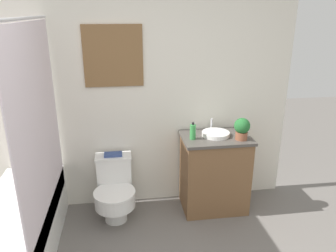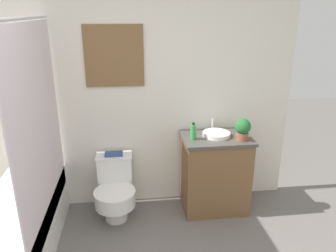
{
  "view_description": "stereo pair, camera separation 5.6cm",
  "coord_description": "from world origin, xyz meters",
  "px_view_note": "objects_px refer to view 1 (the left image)",
  "views": [
    {
      "loc": [
        -0.04,
        -1.2,
        2.02
      ],
      "look_at": [
        0.37,
        1.58,
        1.03
      ],
      "focal_mm": 35.0,
      "sensor_mm": 36.0,
      "label": 1
    },
    {
      "loc": [
        0.02,
        -1.21,
        2.02
      ],
      "look_at": [
        0.37,
        1.58,
        1.03
      ],
      "focal_mm": 35.0,
      "sensor_mm": 36.0,
      "label": 2
    }
  ],
  "objects_px": {
    "toilet": "(115,189)",
    "sink": "(216,134)",
    "book_on_tank": "(113,154)",
    "potted_plant": "(242,128)",
    "soap_bottle": "(193,132)"
  },
  "relations": [
    {
      "from": "soap_bottle",
      "to": "potted_plant",
      "type": "xyz_separation_m",
      "value": [
        0.47,
        -0.08,
        0.04
      ]
    },
    {
      "from": "potted_plant",
      "to": "sink",
      "type": "bearing_deg",
      "value": 148.68
    },
    {
      "from": "soap_bottle",
      "to": "book_on_tank",
      "type": "distance_m",
      "value": 0.84
    },
    {
      "from": "sink",
      "to": "toilet",
      "type": "bearing_deg",
      "value": -177.29
    },
    {
      "from": "sink",
      "to": "soap_bottle",
      "type": "distance_m",
      "value": 0.26
    },
    {
      "from": "sink",
      "to": "soap_bottle",
      "type": "xyz_separation_m",
      "value": [
        -0.25,
        -0.06,
        0.06
      ]
    },
    {
      "from": "toilet",
      "to": "sink",
      "type": "bearing_deg",
      "value": 2.71
    },
    {
      "from": "toilet",
      "to": "potted_plant",
      "type": "relative_size",
      "value": 2.85
    },
    {
      "from": "potted_plant",
      "to": "book_on_tank",
      "type": "height_order",
      "value": "potted_plant"
    },
    {
      "from": "toilet",
      "to": "sink",
      "type": "xyz_separation_m",
      "value": [
        1.04,
        0.05,
        0.53
      ]
    },
    {
      "from": "toilet",
      "to": "sink",
      "type": "distance_m",
      "value": 1.17
    },
    {
      "from": "toilet",
      "to": "sink",
      "type": "relative_size",
      "value": 1.99
    },
    {
      "from": "book_on_tank",
      "to": "potted_plant",
      "type": "bearing_deg",
      "value": -10.06
    },
    {
      "from": "toilet",
      "to": "book_on_tank",
      "type": "relative_size",
      "value": 3.46
    },
    {
      "from": "sink",
      "to": "book_on_tank",
      "type": "height_order",
      "value": "sink"
    }
  ]
}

